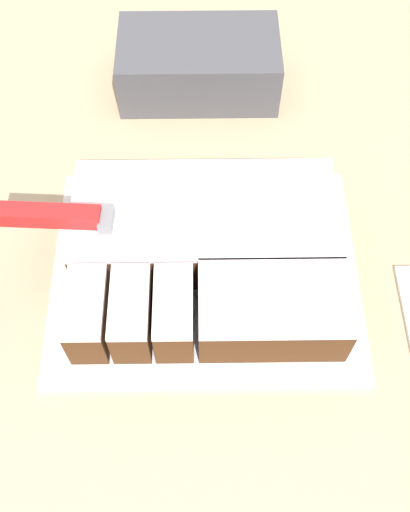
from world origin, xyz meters
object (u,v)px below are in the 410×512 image
at_px(cake_board, 205,272).
at_px(knife, 81,218).
at_px(storage_box, 199,65).
at_px(cake, 208,254).

bearing_deg(cake_board, knife, 169.63).
bearing_deg(cake_board, storage_box, 90.94).
bearing_deg(storage_box, knife, -114.38).
xyz_separation_m(cake, storage_box, (-0.01, 0.33, 0.00)).
bearing_deg(knife, storage_box, 69.01).
distance_m(cake_board, storage_box, 0.33).
bearing_deg(storage_box, cake, -88.51).
height_order(cake, knife, knife).
height_order(knife, storage_box, knife).
distance_m(cake_board, cake, 0.04).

